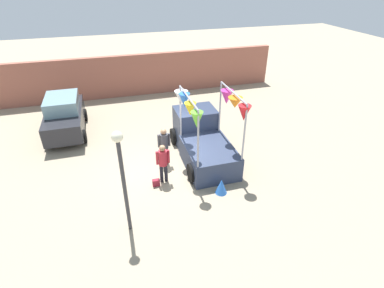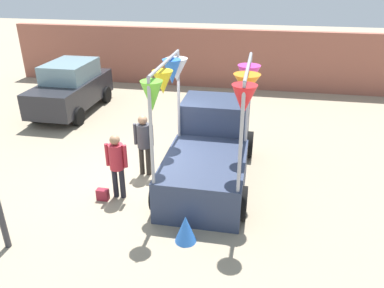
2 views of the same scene
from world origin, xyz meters
The scene contains 9 objects.
ground_plane centered at (0.00, 0.00, 0.00)m, with size 60.00×60.00×0.00m, color gray.
vendor_truck centered at (1.57, 0.58, 0.92)m, with size 2.48×4.08×3.27m.
parked_car centered at (-4.30, 4.51, 0.94)m, with size 1.88×4.00×1.88m.
person_customer centered at (-0.42, -0.83, 0.98)m, with size 0.53×0.34×1.63m.
person_vendor centered at (-0.14, 0.35, 1.02)m, with size 0.53×0.34×1.68m.
handbag centered at (-0.77, -1.03, 0.14)m, with size 0.28×0.16×0.28m, color maroon.
street_lamp centered at (-1.98, -2.94, 2.35)m, with size 0.32×0.32×3.55m.
brick_boundary_wall centered at (0.00, 8.80, 1.30)m, with size 18.00×0.36×2.60m, color #9E5947.
folded_kite_bundle_azure centered at (1.47, -2.12, 0.30)m, with size 0.44×0.44×0.60m, color blue.
Camera 1 is at (-2.00, -10.16, 7.29)m, focal length 28.00 mm.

